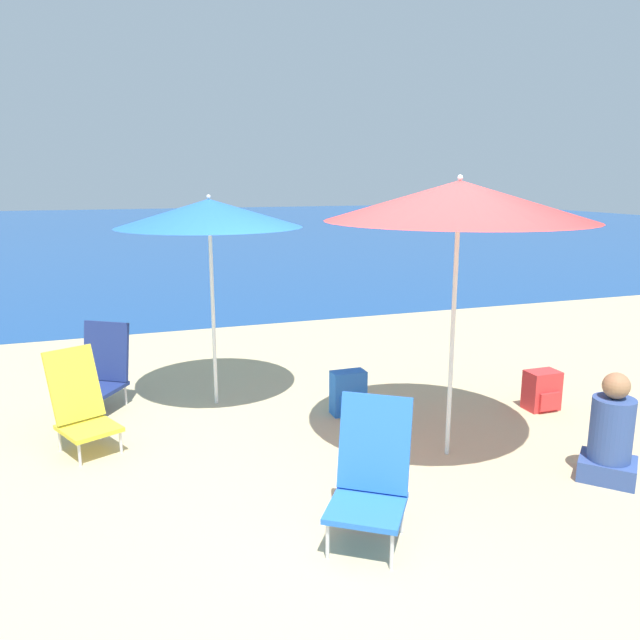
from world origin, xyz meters
The scene contains 10 objects.
ground_plane centered at (0.00, 0.00, 0.00)m, with size 60.00×60.00×0.00m, color #C6B284.
sea_water centered at (0.00, 25.52, 0.00)m, with size 60.00×40.00×0.01m.
beach_umbrella_blue centered at (-0.87, 2.27, 1.90)m, with size 1.77×1.77×2.08m.
beach_umbrella_red centered at (0.72, 0.45, 2.06)m, with size 2.05×2.05×2.25m.
beach_chair_navy centered at (-1.95, 2.58, 0.39)m, with size 0.71×0.72×0.83m.
beach_chair_yellow centered at (-2.12, 1.58, 0.39)m, with size 0.61×0.69×0.84m.
beach_chair_blue centered at (-0.37, -0.44, 0.43)m, with size 0.69×0.71×0.89m.
person_seated_near centered at (1.63, -0.34, 0.34)m, with size 0.52×0.52×0.84m.
backpack_blue centered at (0.28, 1.56, 0.21)m, with size 0.33×0.21×0.43m.
backpack_red centered at (2.13, 1.04, 0.19)m, with size 0.32×0.25×0.39m.
Camera 1 is at (-1.86, -3.72, 2.22)m, focal length 35.00 mm.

